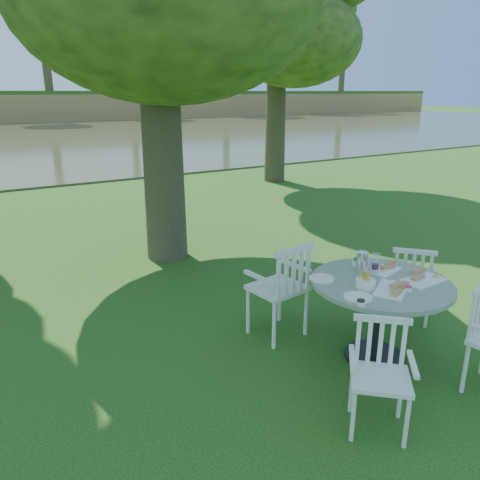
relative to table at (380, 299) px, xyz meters
name	(u,v)px	position (x,y,z in m)	size (l,w,h in m)	color
ground	(249,315)	(-0.55, 1.38, -0.62)	(140.00, 140.00, 0.00)	#143B0C
table	(380,299)	(0.00, 0.00, 0.00)	(1.27, 1.27, 0.79)	black
chair_ne	(411,278)	(0.87, 0.35, -0.11)	(0.60, 0.60, 0.87)	white
chair_nw	(285,284)	(-0.51, 0.77, -0.02)	(0.57, 0.54, 1.02)	white
chair_sw	(380,365)	(-0.68, -0.64, -0.13)	(0.58, 0.58, 0.84)	white
tableware	(374,275)	(-0.02, 0.07, 0.22)	(1.10, 0.88, 0.22)	white
river	(9,141)	(-0.55, 24.38, -0.62)	(100.00, 28.00, 0.12)	#383C23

